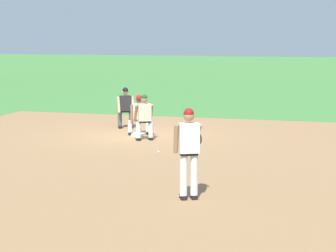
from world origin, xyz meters
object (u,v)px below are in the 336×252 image
at_px(first_base_bag, 138,135).
at_px(pitcher, 189,148).
at_px(baserunner, 144,115).
at_px(umpire, 125,106).
at_px(baseball, 159,152).
at_px(first_baseman, 140,113).

relative_size(first_base_bag, pitcher, 0.20).
distance_m(baserunner, umpire, 2.81).
xyz_separation_m(baseball, baserunner, (2.02, 1.09, 0.76)).
distance_m(baseball, pitcher, 5.32).
bearing_deg(first_baseman, umpire, 36.37).
height_order(first_baseman, baserunner, baserunner).
bearing_deg(pitcher, umpire, 27.23).
bearing_deg(baseball, umpire, 30.53).
distance_m(pitcher, baserunner, 7.52).
height_order(first_base_bag, baserunner, baserunner).
height_order(baseball, umpire, umpire).
bearing_deg(pitcher, first_baseman, 25.45).
relative_size(first_baseman, baserunner, 0.92).
xyz_separation_m(first_base_bag, pitcher, (-7.59, -3.69, 1.01)).
height_order(baseball, first_baseman, first_baseman).
relative_size(baseball, umpire, 0.05).
xyz_separation_m(pitcher, first_baseman, (7.81, 3.72, -0.33)).
distance_m(pitcher, first_baseman, 8.65).
height_order(first_base_bag, baseball, first_base_bag).
bearing_deg(first_base_bag, pitcher, -154.05).
relative_size(first_base_bag, baseball, 5.14).
xyz_separation_m(pitcher, umpire, (9.16, 4.72, -0.27)).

